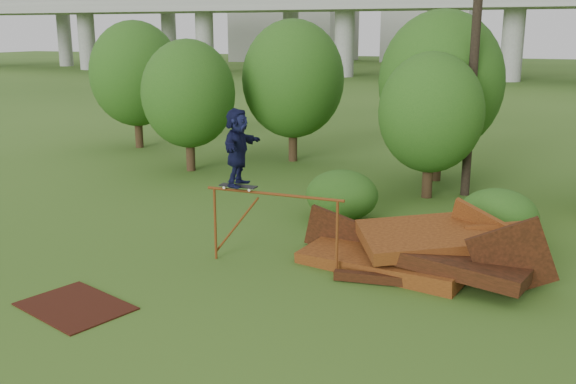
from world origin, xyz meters
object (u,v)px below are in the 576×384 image
at_px(flat_plate, 75,306).
at_px(skater, 238,147).
at_px(scrap_pile, 420,252).
at_px(utility_pole, 475,42).

bearing_deg(flat_plate, skater, 62.18).
relative_size(scrap_pile, skater, 3.39).
relative_size(skater, utility_pole, 0.18).
bearing_deg(skater, flat_plate, 148.36).
relative_size(flat_plate, utility_pole, 0.22).
bearing_deg(utility_pole, flat_plate, -115.98).
height_order(scrap_pile, skater, skater).
relative_size(skater, flat_plate, 0.83).
bearing_deg(scrap_pile, skater, -163.39).
xyz_separation_m(scrap_pile, flat_plate, (-5.66, -4.57, -0.37)).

